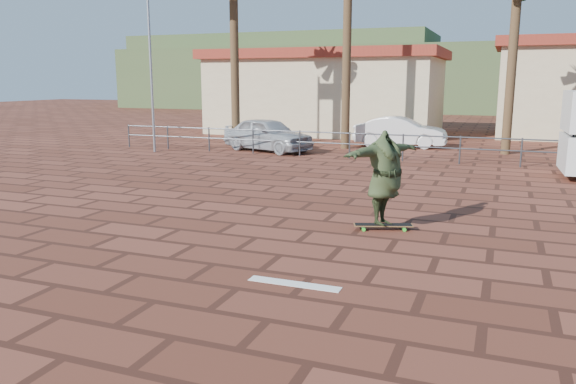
% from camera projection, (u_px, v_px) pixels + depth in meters
% --- Properties ---
extents(ground, '(120.00, 120.00, 0.00)m').
position_uv_depth(ground, '(280.00, 255.00, 9.55)').
color(ground, brown).
rests_on(ground, ground).
extents(paint_stripe, '(1.40, 0.22, 0.01)m').
position_uv_depth(paint_stripe, '(294.00, 284.00, 8.20)').
color(paint_stripe, white).
rests_on(paint_stripe, ground).
extents(guardrail, '(24.06, 0.06, 1.00)m').
position_uv_depth(guardrail, '(403.00, 143.00, 20.39)').
color(guardrail, '#47494F').
rests_on(guardrail, ground).
extents(flagpole, '(1.30, 0.10, 8.00)m').
position_uv_depth(flagpole, '(152.00, 36.00, 22.18)').
color(flagpole, gray).
rests_on(flagpole, ground).
extents(building_west, '(12.60, 7.60, 4.50)m').
position_uv_depth(building_west, '(327.00, 91.00, 31.34)').
color(building_west, beige).
rests_on(building_west, ground).
extents(hill_front, '(70.00, 18.00, 6.00)m').
position_uv_depth(hill_front, '(471.00, 79.00, 54.69)').
color(hill_front, '#384C28').
rests_on(hill_front, ground).
extents(hill_back, '(35.00, 14.00, 8.00)m').
position_uv_depth(hill_back, '(284.00, 70.00, 67.74)').
color(hill_back, '#384C28').
rests_on(hill_back, ground).
extents(longboard, '(1.18, 0.63, 0.11)m').
position_uv_depth(longboard, '(383.00, 225.00, 11.14)').
color(longboard, olive).
rests_on(longboard, ground).
extents(skateboarder, '(1.49, 2.35, 1.87)m').
position_uv_depth(skateboarder, '(385.00, 178.00, 10.95)').
color(skateboarder, '#2F3B1F').
rests_on(skateboarder, longboard).
extents(car_silver, '(4.38, 2.91, 1.39)m').
position_uv_depth(car_silver, '(268.00, 134.00, 23.34)').
color(car_silver, '#A7ABAE').
rests_on(car_silver, ground).
extents(car_white, '(4.05, 1.50, 1.32)m').
position_uv_depth(car_white, '(400.00, 132.00, 24.82)').
color(car_white, silver).
rests_on(car_white, ground).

